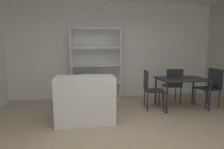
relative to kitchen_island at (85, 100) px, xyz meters
name	(u,v)px	position (x,y,z in m)	size (l,w,h in m)	color
ground_plane	(124,144)	(0.60, -0.98, -0.47)	(9.37, 9.37, 0.00)	tan
back_partition	(105,51)	(0.60, 1.93, 0.95)	(6.81, 0.06, 2.83)	silver
kitchen_island	(85,100)	(0.00, 0.00, 0.00)	(1.16, 0.60, 0.94)	silver
open_bookshelf	(93,71)	(0.22, 1.58, 0.38)	(1.36, 0.38, 2.03)	white
dining_table	(182,81)	(2.37, 0.58, 0.21)	(1.18, 0.81, 0.75)	#232328
dining_chair_far	(173,83)	(2.36, 1.00, 0.09)	(0.48, 0.46, 0.95)	#232328
dining_chair_window_side	(211,84)	(3.19, 0.59, 0.11)	(0.51, 0.51, 0.97)	#232328
dining_chair_island_side	(150,87)	(1.56, 0.59, 0.10)	(0.49, 0.49, 0.96)	#232328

